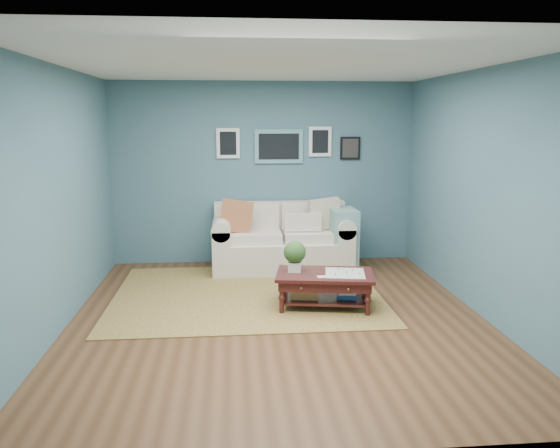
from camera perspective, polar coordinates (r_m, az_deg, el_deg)
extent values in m
plane|color=brown|center=(6.09, -0.20, -9.79)|extent=(5.00, 5.00, 0.00)
plane|color=white|center=(5.72, -0.22, 16.42)|extent=(5.00, 5.00, 0.00)
cube|color=#476E7C|center=(8.22, -1.72, 5.32)|extent=(4.50, 0.02, 2.70)
cube|color=#476E7C|center=(3.31, 3.55, -3.16)|extent=(4.50, 0.02, 2.70)
cube|color=#476E7C|center=(5.99, -22.20, 2.41)|extent=(0.02, 5.00, 2.70)
cube|color=#476E7C|center=(6.35, 20.49, 2.97)|extent=(0.02, 5.00, 2.70)
cube|color=#5C969B|center=(8.19, -0.13, 8.11)|extent=(0.72, 0.03, 0.50)
cube|color=black|center=(8.17, -0.12, 8.10)|extent=(0.60, 0.01, 0.38)
cube|color=white|center=(8.15, -5.45, 8.40)|extent=(0.34, 0.03, 0.44)
cube|color=white|center=(8.26, 4.20, 8.59)|extent=(0.34, 0.03, 0.44)
cube|color=black|center=(8.35, 7.34, 7.87)|extent=(0.30, 0.03, 0.34)
cube|color=#55391D|center=(6.85, -3.44, -7.35)|extent=(3.27, 2.61, 0.01)
cube|color=white|center=(7.93, 0.18, -3.18)|extent=(1.48, 0.92, 0.44)
cube|color=white|center=(8.18, -0.05, 0.61)|extent=(1.94, 0.23, 0.50)
cube|color=white|center=(7.88, -6.10, -2.57)|extent=(0.25, 0.92, 0.65)
cube|color=white|center=(8.03, 6.34, -2.30)|extent=(0.25, 0.92, 0.65)
cylinder|color=white|center=(7.81, -6.15, -0.26)|extent=(0.27, 0.92, 0.27)
cylinder|color=white|center=(7.97, 6.39, -0.04)|extent=(0.27, 0.92, 0.27)
cube|color=white|center=(7.78, -2.68, -1.31)|extent=(0.75, 0.58, 0.14)
cube|color=white|center=(7.85, 3.10, -1.20)|extent=(0.75, 0.58, 0.14)
cube|color=white|center=(8.02, -2.79, 0.92)|extent=(0.75, 0.13, 0.38)
cube|color=white|center=(8.09, 2.83, 1.01)|extent=(0.75, 0.13, 0.38)
cube|color=#B24C36|center=(7.73, -4.56, 0.83)|extent=(0.50, 0.18, 0.49)
cube|color=beige|center=(7.91, 4.68, 1.07)|extent=(0.49, 0.19, 0.48)
cube|color=beige|center=(7.76, 2.40, 0.19)|extent=(0.52, 0.13, 0.25)
cube|color=#709B9E|center=(7.88, 6.55, -1.41)|extent=(0.35, 0.57, 0.83)
cube|color=black|center=(6.31, 4.70, -5.29)|extent=(1.20, 0.82, 0.04)
cube|color=black|center=(6.33, 4.69, -5.93)|extent=(1.11, 0.74, 0.11)
cube|color=black|center=(6.40, 4.66, -7.80)|extent=(1.01, 0.63, 0.02)
sphere|color=gold|center=(6.05, 2.24, -6.70)|extent=(0.03, 0.03, 0.03)
sphere|color=gold|center=(6.05, 7.15, -6.77)|extent=(0.03, 0.03, 0.03)
cylinder|color=black|center=(6.15, 0.18, -7.70)|extent=(0.06, 0.06, 0.38)
cylinder|color=black|center=(6.15, 9.17, -7.83)|extent=(0.06, 0.06, 0.38)
cylinder|color=black|center=(6.62, 0.50, -6.33)|extent=(0.06, 0.06, 0.38)
cylinder|color=black|center=(6.63, 8.84, -6.45)|extent=(0.06, 0.06, 0.38)
cube|color=silver|center=(6.34, 1.54, -4.48)|extent=(0.17, 0.17, 0.11)
sphere|color=#284A1D|center=(6.30, 1.55, -2.95)|extent=(0.26, 0.26, 0.26)
cube|color=beige|center=(6.31, 6.80, -5.12)|extent=(0.51, 0.51, 0.01)
cube|color=#AA8154|center=(6.37, 2.59, -6.88)|extent=(0.35, 0.27, 0.18)
cube|color=#255792|center=(6.40, 6.99, -7.24)|extent=(0.25, 0.20, 0.10)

